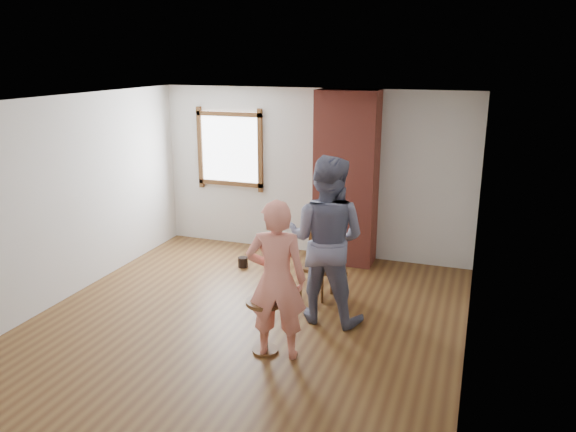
# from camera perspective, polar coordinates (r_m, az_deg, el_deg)

# --- Properties ---
(ground) EXTENTS (5.50, 5.50, 0.00)m
(ground) POSITION_cam_1_polar(r_m,az_deg,el_deg) (6.78, -4.56, -10.95)
(ground) COLOR brown
(ground) RESTS_ON ground
(room_shell) EXTENTS (5.04, 5.52, 2.62)m
(room_shell) POSITION_cam_1_polar(r_m,az_deg,el_deg) (6.74, -3.25, 5.22)
(room_shell) COLOR silver
(room_shell) RESTS_ON ground
(brick_chimney) EXTENTS (0.90, 0.50, 2.60)m
(brick_chimney) POSITION_cam_1_polar(r_m,az_deg,el_deg) (8.41, 5.94, 3.80)
(brick_chimney) COLOR #A8483B
(brick_chimney) RESTS_ON ground
(stoneware_crock) EXTENTS (0.40, 0.40, 0.40)m
(stoneware_crock) POSITION_cam_1_polar(r_m,az_deg,el_deg) (8.71, 3.05, -3.21)
(stoneware_crock) COLOR #CABA92
(stoneware_crock) RESTS_ON ground
(dark_pot) EXTENTS (0.18, 0.18, 0.15)m
(dark_pot) POSITION_cam_1_polar(r_m,az_deg,el_deg) (8.48, -4.60, -4.70)
(dark_pot) COLOR black
(dark_pot) RESTS_ON ground
(dining_chair_left) EXTENTS (0.54, 0.54, 0.91)m
(dining_chair_left) POSITION_cam_1_polar(r_m,az_deg,el_deg) (7.26, 4.18, -4.67)
(dining_chair_left) COLOR brown
(dining_chair_left) RESTS_ON ground
(dining_chair_right) EXTENTS (0.43, 0.43, 0.81)m
(dining_chair_right) POSITION_cam_1_polar(r_m,az_deg,el_deg) (7.40, 3.14, -4.69)
(dining_chair_right) COLOR brown
(dining_chair_right) RESTS_ON ground
(side_table) EXTENTS (0.40, 0.40, 0.60)m
(side_table) POSITION_cam_1_polar(r_m,az_deg,el_deg) (6.03, -2.36, -10.25)
(side_table) COLOR brown
(side_table) RESTS_ON ground
(cake_plate) EXTENTS (0.18, 0.18, 0.01)m
(cake_plate) POSITION_cam_1_polar(r_m,az_deg,el_deg) (5.94, -2.38, -8.52)
(cake_plate) COLOR white
(cake_plate) RESTS_ON side_table
(cake_slice) EXTENTS (0.08, 0.07, 0.06)m
(cake_slice) POSITION_cam_1_polar(r_m,az_deg,el_deg) (5.92, -2.30, -8.23)
(cake_slice) COLOR silver
(cake_slice) RESTS_ON cake_plate
(man) EXTENTS (1.02, 0.82, 1.99)m
(man) POSITION_cam_1_polar(r_m,az_deg,el_deg) (6.56, 3.91, -2.43)
(man) COLOR #15163A
(man) RESTS_ON ground
(person_pink) EXTENTS (0.70, 0.54, 1.71)m
(person_pink) POSITION_cam_1_polar(r_m,az_deg,el_deg) (5.77, -1.19, -6.53)
(person_pink) COLOR #F68E7B
(person_pink) RESTS_ON ground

